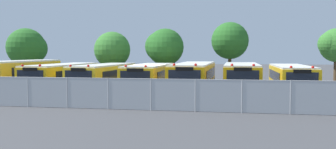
{
  "coord_description": "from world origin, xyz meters",
  "views": [
    {
      "loc": [
        6.73,
        -28.72,
        3.33
      ],
      "look_at": [
        1.6,
        0.0,
        1.6
      ],
      "focal_mm": 39.53,
      "sensor_mm": 36.0,
      "label": 1
    }
  ],
  "objects": [
    {
      "name": "school_bus_2",
      "position": [
        -3.71,
        0.08,
        1.32
      ],
      "size": [
        2.68,
        10.0,
        2.51
      ],
      "rotation": [
        0.0,
        0.0,
        3.12
      ],
      "color": "yellow",
      "rests_on": "ground_plane"
    },
    {
      "name": "school_bus_1",
      "position": [
        -7.2,
        -0.25,
        1.33
      ],
      "size": [
        2.49,
        10.13,
        2.52
      ],
      "rotation": [
        0.0,
        0.0,
        3.14
      ],
      "color": "yellow",
      "rests_on": "ground_plane"
    },
    {
      "name": "school_bus_4",
      "position": [
        3.71,
        -0.21,
        1.4
      ],
      "size": [
        2.68,
        11.06,
        2.65
      ],
      "rotation": [
        0.0,
        0.0,
        3.13
      ],
      "color": "#EAA80C",
      "rests_on": "ground_plane"
    },
    {
      "name": "tree_4",
      "position": [
        16.16,
        8.65,
        4.04
      ],
      "size": [
        3.39,
        3.23,
        5.65
      ],
      "color": "#4C3823",
      "rests_on": "ground_plane"
    },
    {
      "name": "ground_plane",
      "position": [
        0.0,
        0.0,
        0.0
      ],
      "size": [
        160.0,
        160.0,
        0.0
      ],
      "primitive_type": "plane",
      "color": "#424244"
    },
    {
      "name": "school_bus_0",
      "position": [
        -10.99,
        -0.08,
        1.47
      ],
      "size": [
        2.65,
        9.32,
        2.8
      ],
      "rotation": [
        0.0,
        0.0,
        3.12
      ],
      "color": "yellow",
      "rests_on": "ground_plane"
    },
    {
      "name": "chainlink_fence",
      "position": [
        0.77,
        -8.1,
        0.96
      ],
      "size": [
        28.34,
        0.07,
        1.86
      ],
      "color": "#9EA0A3",
      "rests_on": "ground_plane"
    },
    {
      "name": "tree_0",
      "position": [
        -15.5,
        8.49,
        3.87
      ],
      "size": [
        4.3,
        4.17,
        6.0
      ],
      "color": "#4C3823",
      "rests_on": "ground_plane"
    },
    {
      "name": "school_bus_5",
      "position": [
        7.3,
        -0.19,
        1.38
      ],
      "size": [
        2.58,
        9.3,
        2.62
      ],
      "rotation": [
        0.0,
        0.0,
        3.14
      ],
      "color": "#EAA80C",
      "rests_on": "ground_plane"
    },
    {
      "name": "tree_2",
      "position": [
        -0.31,
        8.06,
        3.91
      ],
      "size": [
        3.98,
        3.74,
        5.76
      ],
      "color": "#4C3823",
      "rests_on": "ground_plane"
    },
    {
      "name": "tree_3",
      "position": [
        6.38,
        9.45,
        4.61
      ],
      "size": [
        3.78,
        3.78,
        6.44
      ],
      "color": "#4C3823",
      "rests_on": "ground_plane"
    },
    {
      "name": "school_bus_6",
      "position": [
        10.94,
        -0.04,
        1.32
      ],
      "size": [
        2.45,
        9.43,
        2.51
      ],
      "rotation": [
        0.0,
        0.0,
        3.14
      ],
      "color": "yellow",
      "rests_on": "ground_plane"
    },
    {
      "name": "tree_1",
      "position": [
        -5.78,
        8.4,
        3.64
      ],
      "size": [
        3.79,
        3.79,
        5.52
      ],
      "color": "#4C3823",
      "rests_on": "ground_plane"
    },
    {
      "name": "traffic_cone",
      "position": [
        0.47,
        -7.49,
        0.23
      ],
      "size": [
        0.36,
        0.36,
        0.47
      ],
      "primitive_type": "cone",
      "color": "#EA5914",
      "rests_on": "ground_plane"
    },
    {
      "name": "school_bus_3",
      "position": [
        0.1,
        0.19,
        1.32
      ],
      "size": [
        2.73,
        9.95,
        2.51
      ],
      "rotation": [
        0.0,
        0.0,
        3.16
      ],
      "color": "yellow",
      "rests_on": "ground_plane"
    }
  ]
}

